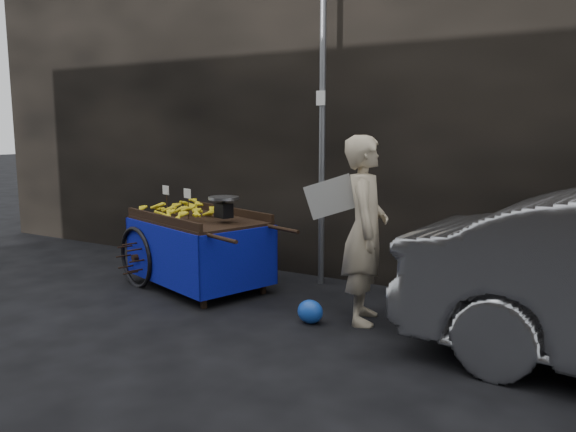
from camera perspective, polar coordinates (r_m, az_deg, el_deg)
The scene contains 6 objects.
ground at distance 6.56m, azimuth -4.26°, elevation -9.08°, with size 80.00×80.00×0.00m, color black.
building_wall at distance 8.37m, azimuth 8.24°, elevation 12.04°, with size 13.50×2.00×5.00m.
street_pole at distance 7.21m, azimuth 3.50°, elevation 8.74°, with size 0.12×0.10×4.00m.
banana_cart at distance 7.24m, azimuth -9.31°, elevation -0.92°, with size 2.61×1.76×1.31m.
vendor at distance 5.87m, azimuth 7.83°, elevation -1.41°, with size 0.96×0.83×1.96m.
plastic_bag at distance 5.95m, azimuth 2.27°, elevation -9.69°, with size 0.28×0.22×0.25m, color blue.
Camera 1 is at (3.57, -5.13, 2.01)m, focal length 35.00 mm.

